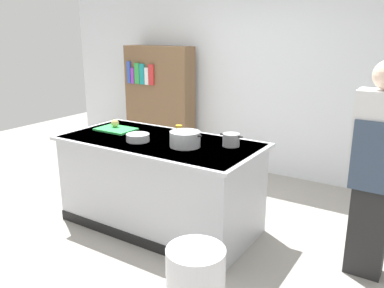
{
  "coord_description": "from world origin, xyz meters",
  "views": [
    {
      "loc": [
        2.25,
        -2.94,
        1.92
      ],
      "look_at": [
        0.25,
        0.2,
        0.85
      ],
      "focal_mm": 37.18,
      "sensor_mm": 36.0,
      "label": 1
    }
  ],
  "objects_px": {
    "mixing_bowl": "(138,138)",
    "juice_cup": "(179,130)",
    "bookshelf": "(159,103)",
    "onion": "(115,123)",
    "person_chef": "(376,167)",
    "stock_pot": "(185,139)",
    "sauce_pan": "(231,140)",
    "trash_bin": "(196,283)"
  },
  "relations": [
    {
      "from": "mixing_bowl",
      "to": "juice_cup",
      "type": "bearing_deg",
      "value": 64.49
    },
    {
      "from": "mixing_bowl",
      "to": "bookshelf",
      "type": "distance_m",
      "value": 2.29
    },
    {
      "from": "onion",
      "to": "person_chef",
      "type": "distance_m",
      "value": 2.57
    },
    {
      "from": "mixing_bowl",
      "to": "stock_pot",
      "type": "bearing_deg",
      "value": 10.9
    },
    {
      "from": "stock_pot",
      "to": "sauce_pan",
      "type": "distance_m",
      "value": 0.42
    },
    {
      "from": "trash_bin",
      "to": "person_chef",
      "type": "distance_m",
      "value": 1.62
    },
    {
      "from": "juice_cup",
      "to": "trash_bin",
      "type": "xyz_separation_m",
      "value": [
        0.97,
        -1.22,
        -0.69
      ]
    },
    {
      "from": "juice_cup",
      "to": "trash_bin",
      "type": "height_order",
      "value": "juice_cup"
    },
    {
      "from": "onion",
      "to": "person_chef",
      "type": "bearing_deg",
      "value": 2.67
    },
    {
      "from": "trash_bin",
      "to": "bookshelf",
      "type": "xyz_separation_m",
      "value": [
        -2.37,
        2.76,
        0.59
      ]
    },
    {
      "from": "sauce_pan",
      "to": "stock_pot",
      "type": "bearing_deg",
      "value": -145.66
    },
    {
      "from": "stock_pot",
      "to": "bookshelf",
      "type": "relative_size",
      "value": 0.2
    },
    {
      "from": "stock_pot",
      "to": "bookshelf",
      "type": "bearing_deg",
      "value": 132.34
    },
    {
      "from": "onion",
      "to": "trash_bin",
      "type": "relative_size",
      "value": 0.16
    },
    {
      "from": "stock_pot",
      "to": "person_chef",
      "type": "bearing_deg",
      "value": 10.09
    },
    {
      "from": "person_chef",
      "to": "mixing_bowl",
      "type": "bearing_deg",
      "value": 108.41
    },
    {
      "from": "onion",
      "to": "stock_pot",
      "type": "xyz_separation_m",
      "value": [
        1.0,
        -0.16,
        0.01
      ]
    },
    {
      "from": "person_chef",
      "to": "trash_bin",
      "type": "bearing_deg",
      "value": 151.5
    },
    {
      "from": "mixing_bowl",
      "to": "sauce_pan",
      "type": "bearing_deg",
      "value": 21.75
    },
    {
      "from": "trash_bin",
      "to": "bookshelf",
      "type": "distance_m",
      "value": 3.68
    },
    {
      "from": "juice_cup",
      "to": "trash_bin",
      "type": "relative_size",
      "value": 0.19
    },
    {
      "from": "person_chef",
      "to": "bookshelf",
      "type": "relative_size",
      "value": 1.01
    },
    {
      "from": "trash_bin",
      "to": "bookshelf",
      "type": "height_order",
      "value": "bookshelf"
    },
    {
      "from": "onion",
      "to": "stock_pot",
      "type": "height_order",
      "value": "stock_pot"
    },
    {
      "from": "stock_pot",
      "to": "bookshelf",
      "type": "height_order",
      "value": "bookshelf"
    },
    {
      "from": "mixing_bowl",
      "to": "person_chef",
      "type": "relative_size",
      "value": 0.13
    },
    {
      "from": "bookshelf",
      "to": "person_chef",
      "type": "bearing_deg",
      "value": -25.78
    },
    {
      "from": "sauce_pan",
      "to": "bookshelf",
      "type": "height_order",
      "value": "bookshelf"
    },
    {
      "from": "stock_pot",
      "to": "mixing_bowl",
      "type": "distance_m",
      "value": 0.49
    },
    {
      "from": "person_chef",
      "to": "sauce_pan",
      "type": "bearing_deg",
      "value": 100.09
    },
    {
      "from": "juice_cup",
      "to": "bookshelf",
      "type": "height_order",
      "value": "bookshelf"
    },
    {
      "from": "juice_cup",
      "to": "stock_pot",
      "type": "bearing_deg",
      "value": -48.11
    },
    {
      "from": "mixing_bowl",
      "to": "trash_bin",
      "type": "bearing_deg",
      "value": -35.15
    },
    {
      "from": "trash_bin",
      "to": "person_chef",
      "type": "relative_size",
      "value": 0.3
    },
    {
      "from": "juice_cup",
      "to": "bookshelf",
      "type": "distance_m",
      "value": 2.08
    },
    {
      "from": "sauce_pan",
      "to": "trash_bin",
      "type": "height_order",
      "value": "sauce_pan"
    },
    {
      "from": "stock_pot",
      "to": "trash_bin",
      "type": "relative_size",
      "value": 0.66
    },
    {
      "from": "juice_cup",
      "to": "trash_bin",
      "type": "bearing_deg",
      "value": -51.74
    },
    {
      "from": "sauce_pan",
      "to": "bookshelf",
      "type": "bearing_deg",
      "value": 141.57
    },
    {
      "from": "mixing_bowl",
      "to": "trash_bin",
      "type": "distance_m",
      "value": 1.57
    },
    {
      "from": "bookshelf",
      "to": "sauce_pan",
      "type": "bearing_deg",
      "value": -38.43
    },
    {
      "from": "mixing_bowl",
      "to": "trash_bin",
      "type": "height_order",
      "value": "mixing_bowl"
    }
  ]
}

